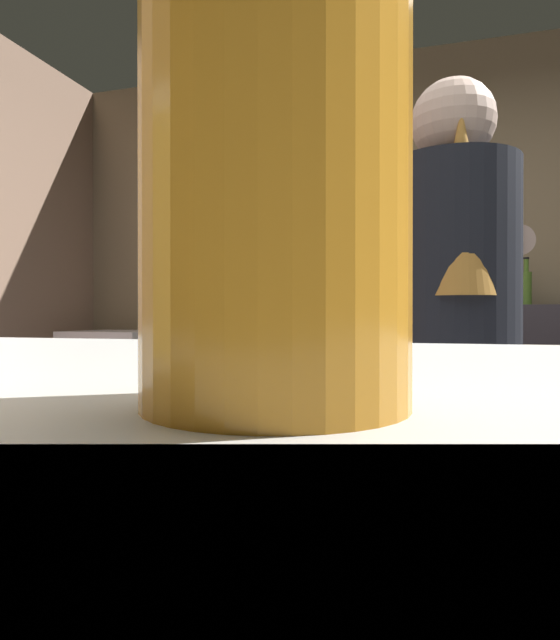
{
  "coord_description": "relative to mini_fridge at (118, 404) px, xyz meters",
  "views": [
    {
      "loc": [
        -0.08,
        -1.27,
        1.05
      ],
      "look_at": [
        -0.24,
        -0.75,
        1.04
      ],
      "focal_mm": 30.12,
      "sensor_mm": 36.0,
      "label": 1
    }
  ],
  "objects": [
    {
      "name": "bottle_vinegar",
      "position": [
        2.31,
        0.27,
        0.71
      ],
      "size": [
        0.06,
        0.06,
        0.21
      ],
      "color": "black",
      "rests_on": "back_shelf"
    },
    {
      "name": "pint_glass_near",
      "position": [
        1.95,
        -2.88,
        0.62
      ],
      "size": [
        0.07,
        0.07,
        0.14
      ],
      "color": "#B3711D",
      "rests_on": "bar_counter"
    },
    {
      "name": "back_shelf",
      "position": [
        2.33,
        0.17,
        0.08
      ],
      "size": [
        0.81,
        0.36,
        1.11
      ],
      "primitive_type": "cube",
      "color": "#39353F",
      "rests_on": "ground"
    },
    {
      "name": "mini_fridge",
      "position": [
        0.0,
        0.0,
        0.0
      ],
      "size": [
        0.55,
        0.58,
        0.95
      ],
      "color": "white",
      "rests_on": "ground"
    },
    {
      "name": "bottle_hot_sauce",
      "position": [
        2.2,
        0.26,
        0.73
      ],
      "size": [
        0.06,
        0.06,
        0.24
      ],
      "color": "#365390",
      "rests_on": "back_shelf"
    },
    {
      "name": "bartender",
      "position": [
        2.03,
        -1.53,
        0.49
      ],
      "size": [
        0.47,
        0.54,
        1.67
      ],
      "rotation": [
        0.0,
        0.0,
        1.74
      ],
      "color": "#352D3C",
      "rests_on": "ground"
    },
    {
      "name": "chefs_knife",
      "position": [
        2.31,
        -1.13,
        0.47
      ],
      "size": [
        0.24,
        0.05,
        0.01
      ],
      "primitive_type": "cube",
      "rotation": [
        0.0,
        0.0,
        -0.06
      ],
      "color": "silver",
      "rests_on": "prep_counter"
    },
    {
      "name": "wall_back",
      "position": [
        2.07,
        0.45,
        0.87
      ],
      "size": [
        5.2,
        0.1,
        2.7
      ],
      "primitive_type": "cube",
      "color": "#8E795B",
      "rests_on": "ground"
    },
    {
      "name": "bottle_soy",
      "position": [
        2.28,
        0.16,
        0.7
      ],
      "size": [
        0.06,
        0.06,
        0.19
      ],
      "color": "#2A4F9D",
      "rests_on": "back_shelf"
    },
    {
      "name": "mixing_bowl",
      "position": [
        1.75,
        -1.18,
        0.49
      ],
      "size": [
        0.21,
        0.21,
        0.06
      ],
      "primitive_type": "cylinder",
      "color": "teal",
      "rests_on": "prep_counter"
    },
    {
      "name": "bottle_olive_oil",
      "position": [
        2.45,
        0.21,
        0.73
      ],
      "size": [
        0.06,
        0.06,
        0.27
      ],
      "color": "#557E2B",
      "rests_on": "back_shelf"
    }
  ]
}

